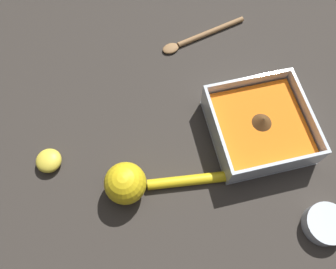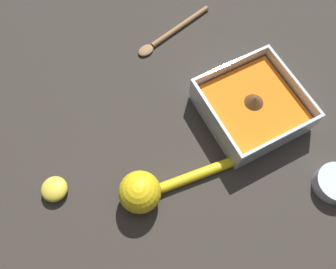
{
  "view_description": "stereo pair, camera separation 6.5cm",
  "coord_description": "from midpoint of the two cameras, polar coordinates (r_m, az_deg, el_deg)",
  "views": [
    {
      "loc": [
        -0.28,
        -0.24,
        0.63
      ],
      "look_at": [
        -0.22,
        0.01,
        0.03
      ],
      "focal_mm": 35.0,
      "sensor_mm": 36.0,
      "label": 1
    },
    {
      "loc": [
        -0.34,
        -0.22,
        0.63
      ],
      "look_at": [
        -0.22,
        0.01,
        0.03
      ],
      "focal_mm": 35.0,
      "sensor_mm": 36.0,
      "label": 2
    }
  ],
  "objects": [
    {
      "name": "spice_bowl",
      "position": [
        0.7,
        24.69,
        -8.04
      ],
      "size": [
        0.08,
        0.08,
        0.03
      ],
      "color": "silver",
      "rests_on": "ground_plane"
    },
    {
      "name": "square_dish",
      "position": [
        0.7,
        11.77,
        4.35
      ],
      "size": [
        0.19,
        0.19,
        0.07
      ],
      "color": "silver",
      "rests_on": "ground_plane"
    },
    {
      "name": "lemon_half",
      "position": [
        0.68,
        -21.81,
        -9.15
      ],
      "size": [
        0.05,
        0.05,
        0.03
      ],
      "color": "yellow",
      "rests_on": "ground_plane"
    },
    {
      "name": "wooden_spoon",
      "position": [
        0.82,
        -1.97,
        16.98
      ],
      "size": [
        0.22,
        0.07,
        0.01
      ],
      "rotation": [
        0.0,
        0.0,
        3.38
      ],
      "color": "olive",
      "rests_on": "ground_plane"
    },
    {
      "name": "lemon_squeezer",
      "position": [
        0.61,
        -6.7,
        -9.92
      ],
      "size": [
        0.24,
        0.08,
        0.08
      ],
      "rotation": [
        0.0,
        0.0,
        3.03
      ],
      "color": "yellow",
      "rests_on": "ground_plane"
    },
    {
      "name": "ground_plane",
      "position": [
        0.74,
        13.52,
        5.08
      ],
      "size": [
        4.0,
        4.0,
        0.0
      ],
      "primitive_type": "plane",
      "color": "#332D28"
    }
  ]
}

